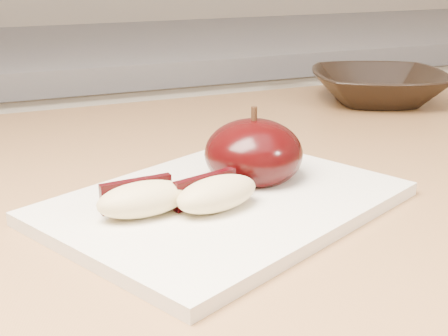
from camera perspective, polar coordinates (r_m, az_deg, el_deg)
name	(u,v)px	position (r m, az deg, el deg)	size (l,w,h in m)	color
back_cabinet	(87,261)	(1.39, -12.39, -8.27)	(2.40, 0.62, 0.94)	silver
cutting_board	(224,203)	(0.51, 0.00, -3.22)	(0.28, 0.20, 0.01)	silver
apple_half	(254,153)	(0.55, 2.72, 1.34)	(0.10, 0.10, 0.07)	black
apple_wedge_a	(142,198)	(0.48, -7.47, -2.78)	(0.08, 0.04, 0.03)	#D6C087
apple_wedge_b	(216,193)	(0.48, -0.77, -2.32)	(0.08, 0.05, 0.03)	#D6C087
bowl	(378,87)	(0.91, 13.90, 7.22)	(0.18, 0.18, 0.05)	black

